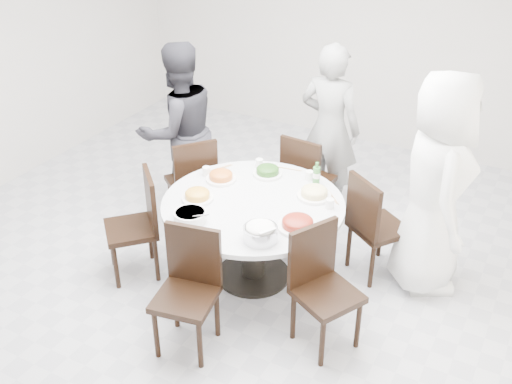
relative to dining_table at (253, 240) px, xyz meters
The scene contains 22 objects.
floor 0.47m from the dining_table, 145.74° to the left, with size 6.00×6.00×0.01m, color #B8B8BD.
wall_back 3.33m from the dining_table, 94.25° to the left, with size 6.00×0.01×2.80m, color beige.
dining_table is the anchor object (origin of this frame).
chair_ne 1.08m from the dining_table, 32.39° to the left, with size 0.42×0.42×0.95m, color black.
chair_n 1.07m from the dining_table, 87.95° to the left, with size 0.42×0.42×0.95m, color black.
chair_nw 1.07m from the dining_table, 153.08° to the left, with size 0.42×0.42×0.95m, color black.
chair_sw 1.04m from the dining_table, 154.53° to the right, with size 0.42×0.42×0.95m, color black.
chair_s 0.98m from the dining_table, 91.38° to the right, with size 0.42×0.42×0.95m, color black.
chair_se 0.98m from the dining_table, 28.09° to the right, with size 0.42×0.42×0.95m, color black.
diner_right 1.56m from the dining_table, 26.54° to the left, with size 0.91×0.60×1.87m, color white.
diner_middle 1.52m from the dining_table, 87.06° to the left, with size 0.63×0.41×1.71m, color black.
diner_left 1.44m from the dining_table, 150.81° to the left, with size 0.85×0.66×1.75m, color black.
dish_greens 0.63m from the dining_table, 103.11° to the left, with size 0.26×0.26×0.07m, color white.
dish_pale 0.66m from the dining_table, 37.28° to the left, with size 0.28×0.28×0.08m, color white.
dish_orange 0.62m from the dining_table, 155.66° to the left, with size 0.26×0.26×0.07m, color white.
dish_redbrown 0.66m from the dining_table, 20.50° to the right, with size 0.31×0.31×0.08m, color white.
dish_tofu 0.61m from the dining_table, 156.67° to the right, with size 0.26×0.26×0.07m, color white.
rice_bowl 0.70m from the dining_table, 55.77° to the right, with size 0.26×0.26×0.11m, color silver.
soup_bowl 0.70m from the dining_table, 121.73° to the right, with size 0.26×0.26×0.08m, color white.
beverage_bottle 0.78m from the dining_table, 57.13° to the left, with size 0.06×0.06×0.21m, color #347B31.
tea_cups 0.74m from the dining_table, 93.00° to the left, with size 0.07×0.07×0.08m, color white.
chopsticks 0.76m from the dining_table, 91.05° to the left, with size 0.24×0.04×0.01m, color tan, non-canonical shape.
Camera 1 is at (2.24, -3.83, 3.25)m, focal length 42.00 mm.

